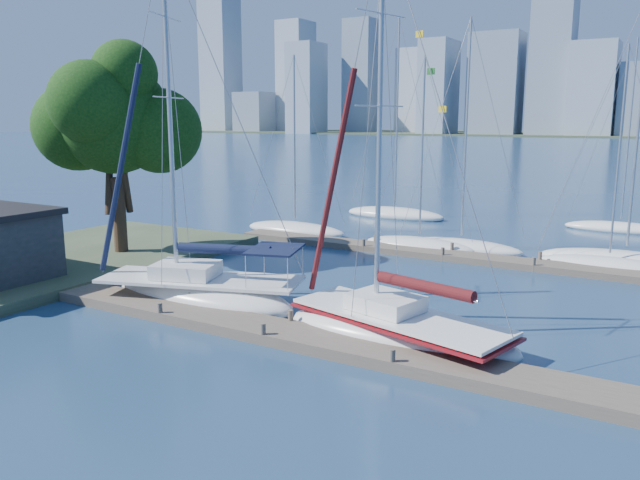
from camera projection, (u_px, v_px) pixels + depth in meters
The scene contains 14 objects.
ground at pixel (277, 337), 23.04m from camera, with size 700.00×700.00×0.00m, color navy.
near_dock at pixel (277, 332), 23.00m from camera, with size 26.00×2.00×0.40m, color brown.
far_dock at pixel (464, 257), 35.57m from camera, with size 30.00×1.80×0.36m, color brown.
shore at pixel (50, 262), 33.97m from camera, with size 12.00×22.00×0.50m, color #38472D.
tree at pixel (113, 115), 34.15m from camera, with size 8.83×8.07×12.03m.
sailboat_navy at pixel (200, 277), 27.22m from camera, with size 9.98×5.86×15.79m.
sailboat_maroon at pixel (398, 311), 22.38m from camera, with size 9.33×4.99×15.02m.
bg_boat_0 at pixel (295, 229), 43.98m from camera, with size 7.87×2.45×12.53m.
bg_boat_1 at pixel (419, 245), 38.52m from camera, with size 7.46×3.53×11.90m.
bg_boat_2 at pixel (461, 246), 38.13m from camera, with size 7.71×5.10×14.02m.
bg_boat_3 at pixel (609, 266), 33.26m from camera, with size 7.47×3.05×11.97m.
bg_boat_4 at pixel (626, 261), 34.05m from camera, with size 9.40×4.74×15.02m.
bg_boat_6 at pixel (395, 214), 50.98m from camera, with size 8.68×3.45×16.02m.
bg_boat_7 at pixel (620, 228), 44.64m from camera, with size 7.82×3.92×13.72m.
Camera 1 is at (12.44, -18.13, 7.95)m, focal length 35.00 mm.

